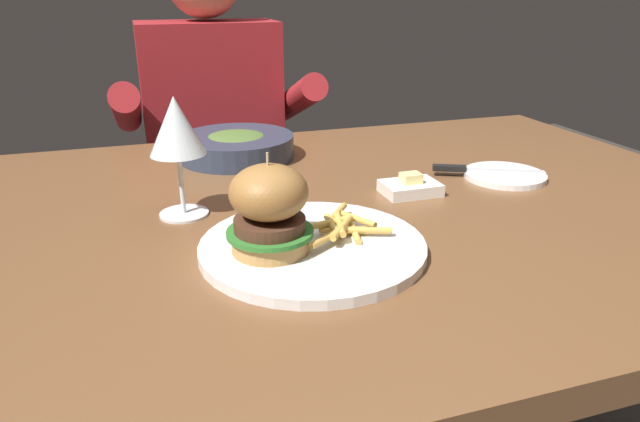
{
  "coord_description": "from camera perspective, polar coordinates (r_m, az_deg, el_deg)",
  "views": [
    {
      "loc": [
        -0.27,
        -0.8,
        1.07
      ],
      "look_at": [
        -0.05,
        -0.12,
        0.78
      ],
      "focal_mm": 32.0,
      "sensor_mm": 36.0,
      "label": 1
    }
  ],
  "objects": [
    {
      "name": "table_knife",
      "position": [
        1.08,
        15.46,
        4.0
      ],
      "size": [
        0.19,
        0.1,
        0.01
      ],
      "color": "silver",
      "rests_on": "bread_plate"
    },
    {
      "name": "burger_sandwich",
      "position": [
        0.71,
        -5.1,
        0.22
      ],
      "size": [
        0.11,
        0.11,
        0.13
      ],
      "color": "#B78447",
      "rests_on": "main_plate"
    },
    {
      "name": "bread_plate",
      "position": [
        1.09,
        17.98,
        3.42
      ],
      "size": [
        0.15,
        0.15,
        0.01
      ],
      "primitive_type": "cylinder",
      "color": "white",
      "rests_on": "dining_table"
    },
    {
      "name": "soup_bowl",
      "position": [
        1.17,
        -8.35,
        6.49
      ],
      "size": [
        0.23,
        0.23,
        0.05
      ],
      "color": "#2D384C",
      "rests_on": "dining_table"
    },
    {
      "name": "wine_glass",
      "position": [
        0.86,
        -14.19,
        7.91
      ],
      "size": [
        0.08,
        0.08,
        0.18
      ],
      "color": "silver",
      "rests_on": "dining_table"
    },
    {
      "name": "diner_person",
      "position": [
        1.65,
        -10.29,
        3.59
      ],
      "size": [
        0.51,
        0.36,
        1.18
      ],
      "color": "#282833",
      "rests_on": "ground"
    },
    {
      "name": "main_plate",
      "position": [
        0.75,
        -0.74,
        -3.6
      ],
      "size": [
        0.3,
        0.3,
        0.01
      ],
      "primitive_type": "cylinder",
      "color": "white",
      "rests_on": "dining_table"
    },
    {
      "name": "dining_table",
      "position": [
        0.94,
        0.75,
        -3.86
      ],
      "size": [
        1.43,
        0.97,
        0.74
      ],
      "color": "brown",
      "rests_on": "ground"
    },
    {
      "name": "butter_dish",
      "position": [
        0.97,
        9.02,
        2.38
      ],
      "size": [
        0.09,
        0.07,
        0.04
      ],
      "color": "white",
      "rests_on": "dining_table"
    },
    {
      "name": "fries_pile",
      "position": [
        0.77,
        2.32,
        -1.48
      ],
      "size": [
        0.12,
        0.12,
        0.02
      ],
      "color": "#E0B251",
      "rests_on": "main_plate"
    }
  ]
}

